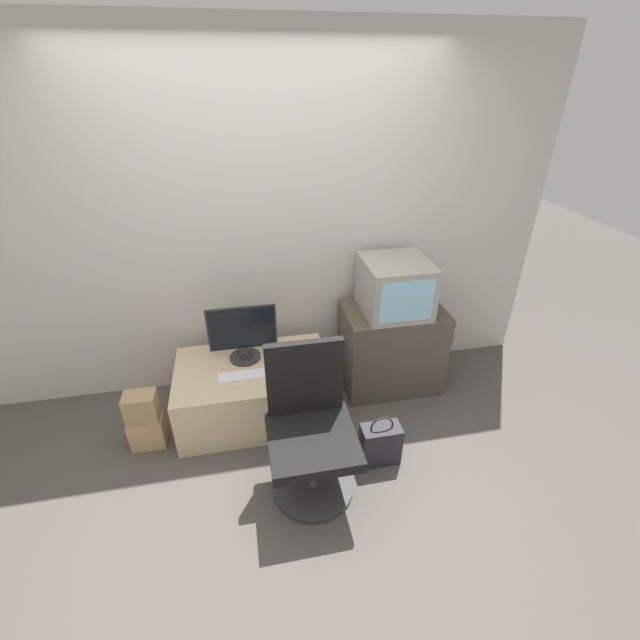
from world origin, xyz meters
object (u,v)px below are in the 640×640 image
Objects in this scene: main_monitor at (243,335)px; keyboard at (244,375)px; office_chair at (310,432)px; cardboard_box_lower at (148,431)px; handbag at (380,443)px; crt_tv at (395,287)px; mouse at (279,370)px.

keyboard is (-0.02, -0.22, -0.20)m from main_monitor.
keyboard is at bearing 121.07° from office_chair.
keyboard reaches higher than cardboard_box_lower.
office_chair is (0.36, -0.60, -0.02)m from keyboard.
handbag is (0.49, 0.08, -0.28)m from office_chair.
handbag is at bearing -31.80° from keyboard.
office_chair is at bearing -58.93° from keyboard.
mouse is at bearing -164.14° from crt_tv.
office_chair is at bearing -26.73° from cardboard_box_lower.
main_monitor reaches higher than handbag.
office_chair is 1.23m from cardboard_box_lower.
office_chair is at bearing -78.99° from mouse.
handbag is (1.55, -0.46, 0.04)m from cardboard_box_lower.
handbag reaches higher than cardboard_box_lower.
cardboard_box_lower is (-1.06, 0.54, -0.31)m from office_chair.
crt_tv is at bearing 12.46° from keyboard.
main_monitor reaches higher than keyboard.
main_monitor is at bearing 85.45° from keyboard.
main_monitor is at bearing 21.79° from cardboard_box_lower.
crt_tv reaches higher than handbag.
cardboard_box_lower is at bearing 163.46° from handbag.
office_chair reaches higher than keyboard.
main_monitor is at bearing 135.29° from mouse.
main_monitor reaches higher than cardboard_box_lower.
crt_tv is 1.13m from handbag.
main_monitor is at bearing 112.70° from office_chair.
crt_tv is (0.92, 0.26, 0.45)m from mouse.
handbag is (-0.32, -0.78, -0.76)m from crt_tv.
keyboard is 6.72× the size of mouse.
mouse is (0.25, -0.00, 0.01)m from keyboard.
cardboard_box_lower is at bearing -170.19° from crt_tv.
handbag is at bearing 8.84° from office_chair.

